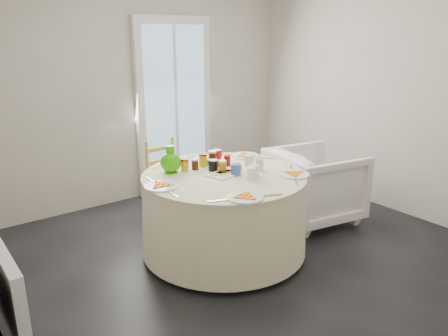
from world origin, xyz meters
TOP-DOWN VIEW (x-y plane):
  - floor at (0.00, 0.00)m, footprint 4.00×4.00m
  - wall_back at (0.00, 2.00)m, footprint 4.00×0.02m
  - wall_right at (2.00, 0.00)m, footprint 0.02×4.00m
  - glass_door at (0.40, 1.95)m, footprint 1.00×0.08m
  - radiator at (-1.94, 0.20)m, footprint 0.07×1.00m
  - table at (-0.13, 0.25)m, footprint 1.46×1.46m
  - wooden_chair at (-0.10, 1.28)m, footprint 0.38×0.37m
  - armchair at (1.06, 0.26)m, footprint 0.91×0.95m
  - place_settings at (-0.13, 0.25)m, footprint 1.52×1.52m
  - jar_cluster at (-0.16, 0.48)m, footprint 0.51×0.37m
  - butter_tub at (-0.05, 0.58)m, footprint 0.16×0.14m
  - green_pitcher at (-0.47, 0.57)m, footprint 0.23×0.23m
  - cheese_platter at (-0.12, 0.24)m, footprint 0.34×0.25m
  - mugs_glasses at (0.03, 0.27)m, footprint 0.81×0.81m

SIDE VIEW (x-z plane):
  - floor at x=0.00m, z-range 0.00..0.00m
  - table at x=-0.13m, z-range 0.01..0.74m
  - radiator at x=-1.94m, z-range 0.10..0.66m
  - armchair at x=1.06m, z-range -0.03..0.81m
  - wooden_chair at x=-0.10m, z-range 0.05..0.89m
  - place_settings at x=-0.13m, z-range 0.76..0.78m
  - cheese_platter at x=-0.12m, z-range 0.75..0.79m
  - butter_tub at x=-0.05m, z-range 0.76..0.81m
  - mugs_glasses at x=0.03m, z-range 0.75..0.87m
  - jar_cluster at x=-0.16m, z-range 0.75..0.89m
  - green_pitcher at x=-0.47m, z-range 0.75..0.99m
  - glass_door at x=0.40m, z-range 0.00..2.10m
  - wall_back at x=0.00m, z-range 0.00..2.60m
  - wall_right at x=2.00m, z-range 0.00..2.60m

